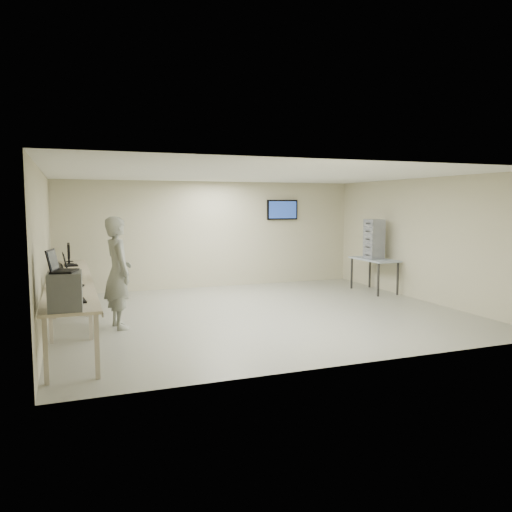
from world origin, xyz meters
name	(u,v)px	position (x,y,z in m)	size (l,w,h in m)	color
room	(260,244)	(0.03, 0.06, 1.41)	(8.01, 7.01, 2.81)	gray
workbench	(70,283)	(-3.59, 0.00, 0.83)	(0.76, 6.00, 0.90)	beige
equipment_box	(65,291)	(-3.65, -2.75, 1.14)	(0.40, 0.46, 0.48)	slate
laptop_on_box	(59,266)	(-3.71, -2.75, 1.45)	(0.39, 0.43, 0.29)	black
laptop_0	(70,297)	(-3.59, -2.24, 0.97)	(0.33, 0.39, 0.28)	black
laptop_1	(68,283)	(-3.62, -1.06, 0.98)	(0.41, 0.45, 0.31)	black
laptop_2	(66,275)	(-3.65, -0.02, 0.97)	(0.37, 0.42, 0.29)	black
laptop_3	(70,267)	(-3.59, 1.09, 0.97)	(0.29, 0.36, 0.28)	black
laptop_4	(68,262)	(-3.62, 1.96, 0.97)	(0.32, 0.38, 0.28)	black
monitor_near	(69,252)	(-3.60, 2.27, 1.17)	(0.20, 0.45, 0.44)	black
monitor_far	(69,251)	(-3.60, 2.75, 1.16)	(0.19, 0.43, 0.42)	black
soldier	(118,273)	(-2.79, -0.23, 1.00)	(0.73, 0.48, 2.00)	gray
side_table	(374,262)	(3.60, 1.30, 0.77)	(0.65, 1.40, 0.84)	#919DA8
storage_bins	(374,239)	(3.58, 1.30, 1.34)	(0.38, 0.42, 0.99)	gray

